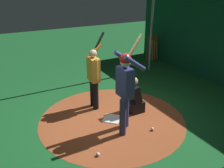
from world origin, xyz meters
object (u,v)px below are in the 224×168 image
object	(u,v)px
bat_rack	(155,48)
baseball_1	(119,92)
home_plate	(112,119)
catcher	(134,98)
baseball_0	(153,129)
batter	(125,85)
baseball_2	(98,154)
visitor	(94,75)

from	to	relation	value
bat_rack	baseball_1	xyz separation A→B (m)	(3.11, 2.33, -0.44)
home_plate	bat_rack	bearing A→B (deg)	-138.60
catcher	baseball_0	xyz separation A→B (m)	(0.09, 0.97, -0.34)
batter	bat_rack	world-z (taller)	batter
catcher	baseball_1	bearing A→B (deg)	-101.91
home_plate	baseball_2	xyz separation A→B (m)	(0.91, 1.11, 0.03)
home_plate	visitor	xyz separation A→B (m)	(0.11, -0.79, 0.92)
visitor	catcher	bearing A→B (deg)	139.88
visitor	batter	bearing A→B (deg)	98.39
baseball_1	baseball_2	world-z (taller)	same
batter	baseball_2	world-z (taller)	batter
home_plate	catcher	distance (m)	0.77
batter	catcher	bearing A→B (deg)	-135.85
home_plate	baseball_1	xyz separation A→B (m)	(-0.91, -1.22, 0.03)
bat_rack	baseball_1	distance (m)	3.91
catcher	baseball_0	bearing A→B (deg)	84.57
catcher	bat_rack	xyz separation A→B (m)	(-3.35, -3.48, 0.10)
home_plate	baseball_0	xyz separation A→B (m)	(-0.58, 0.90, 0.03)
visitor	baseball_0	xyz separation A→B (m)	(-0.68, 1.69, -0.89)
catcher	visitor	xyz separation A→B (m)	(0.78, -0.72, 0.55)
bat_rack	baseball_1	bearing A→B (deg)	36.78
home_plate	baseball_2	bearing A→B (deg)	50.47
baseball_1	bat_rack	bearing A→B (deg)	-143.22
bat_rack	home_plate	bearing A→B (deg)	41.40
catcher	bat_rack	distance (m)	4.83
catcher	baseball_2	xyz separation A→B (m)	(1.58, 1.18, -0.34)
visitor	baseball_1	world-z (taller)	visitor
catcher	baseball_2	size ratio (longest dim) A/B	13.20
bat_rack	baseball_0	world-z (taller)	bat_rack
visitor	baseball_1	bearing A→B (deg)	-154.31
batter	catcher	size ratio (longest dim) A/B	2.22
bat_rack	baseball_0	xyz separation A→B (m)	(3.45, 4.44, -0.44)
batter	bat_rack	bearing A→B (deg)	-134.26
baseball_0	bat_rack	bearing A→B (deg)	-127.80
catcher	bat_rack	world-z (taller)	bat_rack
catcher	baseball_2	bearing A→B (deg)	36.63
baseball_2	baseball_0	bearing A→B (deg)	-171.89
home_plate	batter	size ratio (longest dim) A/B	0.19
home_plate	catcher	xyz separation A→B (m)	(-0.67, -0.07, 0.37)
baseball_0	baseball_1	size ratio (longest dim) A/B	1.00
baseball_1	baseball_2	xyz separation A→B (m)	(1.83, 2.33, 0.00)
baseball_0	baseball_1	bearing A→B (deg)	-98.98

